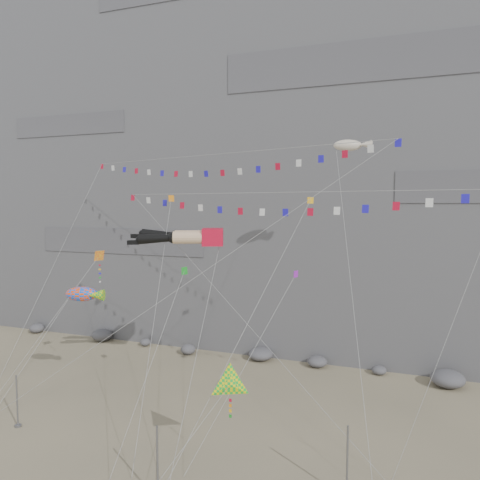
{
  "coord_description": "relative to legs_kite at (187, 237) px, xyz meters",
  "views": [
    {
      "loc": [
        14.69,
        -28.86,
        16.46
      ],
      "look_at": [
        0.65,
        9.0,
        13.3
      ],
      "focal_mm": 35.0,
      "sensor_mm": 36.0,
      "label": 1
    }
  ],
  "objects": [
    {
      "name": "ground",
      "position": [
        2.54,
        -5.15,
        -13.74
      ],
      "size": [
        120.0,
        120.0,
        0.0
      ],
      "primitive_type": "plane",
      "color": "gray",
      "rests_on": "ground"
    },
    {
      "name": "cliff",
      "position": [
        2.54,
        26.85,
        11.26
      ],
      "size": [
        80.0,
        28.0,
        50.0
      ],
      "primitive_type": "cube",
      "color": "slate",
      "rests_on": "ground"
    },
    {
      "name": "talus_boulders",
      "position": [
        2.54,
        11.85,
        -13.14
      ],
      "size": [
        60.0,
        3.0,
        1.2
      ],
      "primitive_type": null,
      "color": "slate",
      "rests_on": "ground"
    },
    {
      "name": "anchor_pole_left",
      "position": [
        -9.74,
        -8.46,
        -11.79
      ],
      "size": [
        0.12,
        0.12,
        3.91
      ],
      "primitive_type": "cylinder",
      "color": "slate",
      "rests_on": "ground"
    },
    {
      "name": "anchor_pole_center",
      "position": [
        4.38,
        -12.44,
        -11.59
      ],
      "size": [
        0.12,
        0.12,
        4.31
      ],
      "primitive_type": "cylinder",
      "color": "slate",
      "rests_on": "ground"
    },
    {
      "name": "anchor_pole_right",
      "position": [
        14.17,
        -8.59,
        -11.63
      ],
      "size": [
        0.12,
        0.12,
        4.23
      ],
      "primitive_type": "cylinder",
      "color": "slate",
      "rests_on": "ground"
    },
    {
      "name": "legs_kite",
      "position": [
        0.0,
        0.0,
        0.0
      ],
      "size": [
        9.54,
        14.55,
        19.16
      ],
      "rotation": [
        0.0,
        0.0,
        0.38
      ],
      "color": "red",
      "rests_on": "ground"
    },
    {
      "name": "flag_banner_upper",
      "position": [
        0.48,
        4.48,
        7.05
      ],
      "size": [
        31.34,
        19.31,
        28.3
      ],
      "color": "red",
      "rests_on": "ground"
    },
    {
      "name": "flag_banner_lower",
      "position": [
        7.43,
        -0.31,
        3.51
      ],
      "size": [
        29.27,
        9.97,
        20.41
      ],
      "color": "red",
      "rests_on": "ground"
    },
    {
      "name": "harlequin_kite",
      "position": [
        -7.15,
        -1.97,
        -1.65
      ],
      "size": [
        6.53,
        8.61,
        15.39
      ],
      "color": "red",
      "rests_on": "ground"
    },
    {
      "name": "fish_windsock",
      "position": [
        -7.85,
        -3.37,
        -4.62
      ],
      "size": [
        5.68,
        8.07,
        11.92
      ],
      "color": "#FF470D",
      "rests_on": "ground"
    },
    {
      "name": "delta_kite",
      "position": [
        7.34,
        -9.04,
        -7.97
      ],
      "size": [
        4.93,
        5.16,
        8.18
      ],
      "color": "yellow",
      "rests_on": "ground"
    },
    {
      "name": "blimp_windsock",
      "position": [
        12.04,
        5.44,
        7.41
      ],
      "size": [
        5.54,
        14.91,
        25.52
      ],
      "color": "beige",
      "rests_on": "ground"
    },
    {
      "name": "small_kite_a",
      "position": [
        -2.3,
        1.59,
        2.86
      ],
      "size": [
        4.91,
        13.69,
        21.7
      ],
      "color": "orange",
      "rests_on": "ground"
    },
    {
      "name": "small_kite_b",
      "position": [
        9.01,
        -0.13,
        -2.76
      ],
      "size": [
        5.01,
        10.59,
        15.58
      ],
      "color": "purple",
      "rests_on": "ground"
    },
    {
      "name": "small_kite_c",
      "position": [
        1.31,
        -3.14,
        -2.44
      ],
      "size": [
        1.28,
        9.42,
        14.38
      ],
      "color": "#169321",
      "rests_on": "ground"
    },
    {
      "name": "small_kite_d",
      "position": [
        9.65,
        1.31,
        2.54
      ],
      "size": [
        5.97,
        15.07,
        22.69
      ],
      "color": "yellow",
      "rests_on": "ground"
    }
  ]
}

